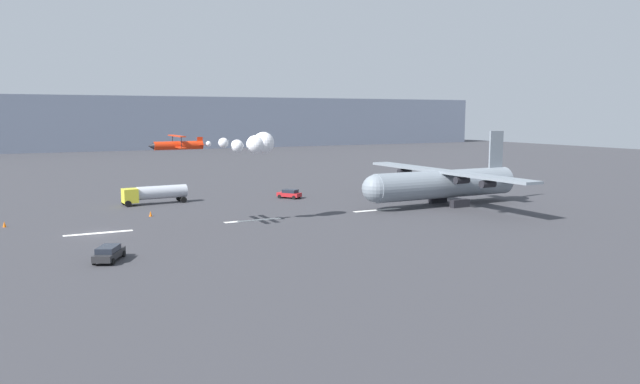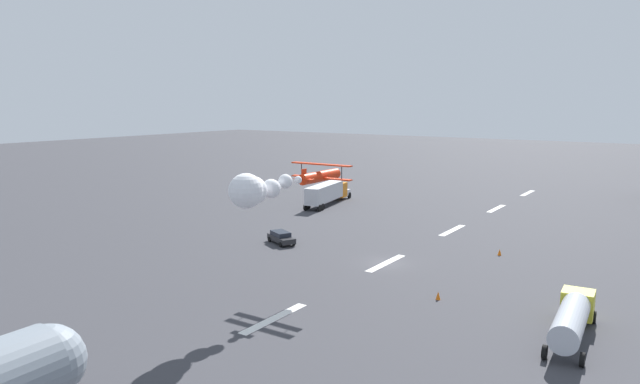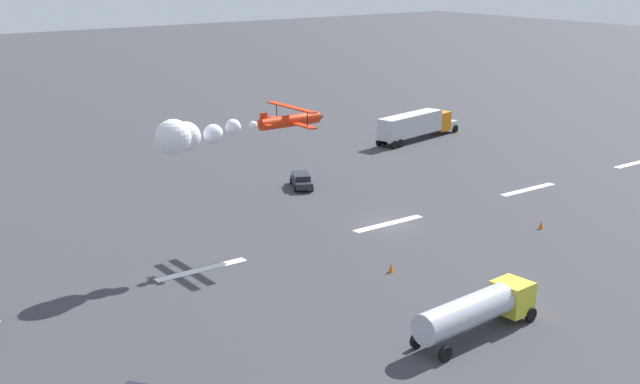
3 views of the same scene
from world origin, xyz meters
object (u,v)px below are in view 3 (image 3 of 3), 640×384
Objects in this scene: semi_truck_orange at (417,124)px; fuel_tanker_truck at (477,310)px; stunt_biplane_red at (197,134)px; traffic_cone_far at (391,268)px; followme_car_yellow at (301,180)px; traffic_cone_near at (541,225)px.

semi_truck_orange is 59.90m from fuel_tanker_truck.
semi_truck_orange is 1.50× the size of fuel_tanker_truck.
stunt_biplane_red reaches higher than traffic_cone_far.
semi_truck_orange is at bearing -158.56° from followme_car_yellow.
traffic_cone_near is at bearing 158.08° from stunt_biplane_red.
semi_truck_orange reaches higher than traffic_cone_near.
followme_car_yellow is (-19.09, -12.90, -9.70)m from stunt_biplane_red.
semi_truck_orange is at bearing -135.03° from traffic_cone_far.
stunt_biplane_red is 32.69m from traffic_cone_near.
traffic_cone_far is (-2.76, -11.71, -1.38)m from fuel_tanker_truck.
stunt_biplane_red is 51.77m from semi_truck_orange.
traffic_cone_far is (18.25, 0.00, 0.00)m from traffic_cone_near.
semi_truck_orange is 28.39m from followme_car_yellow.
semi_truck_orange is 49.36m from traffic_cone_far.
traffic_cone_near is 1.00× the size of traffic_cone_far.
followme_car_yellow is 26.37m from traffic_cone_near.
traffic_cone_near is at bearing 64.47° from semi_truck_orange.
followme_car_yellow reaches higher than traffic_cone_near.
stunt_biplane_red is 1.06× the size of semi_truck_orange.
followme_car_yellow is (-11.27, -36.21, -0.94)m from fuel_tanker_truck.
stunt_biplane_red is 18.69m from traffic_cone_far.
traffic_cone_far is at bearing 44.97° from semi_truck_orange.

